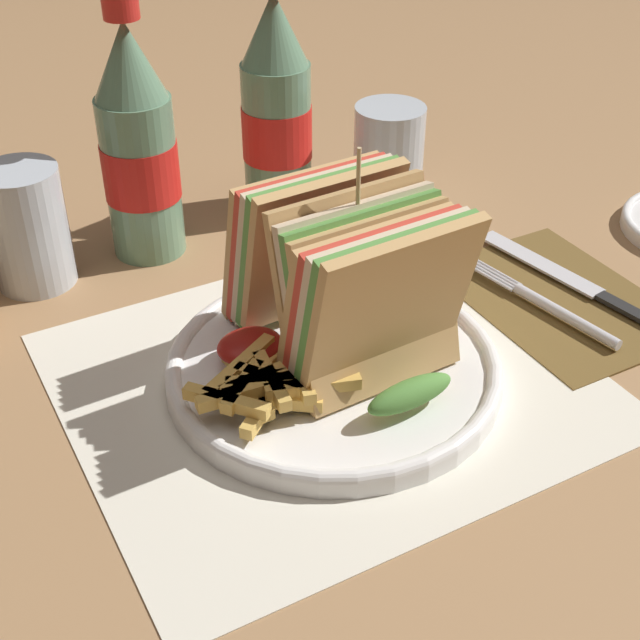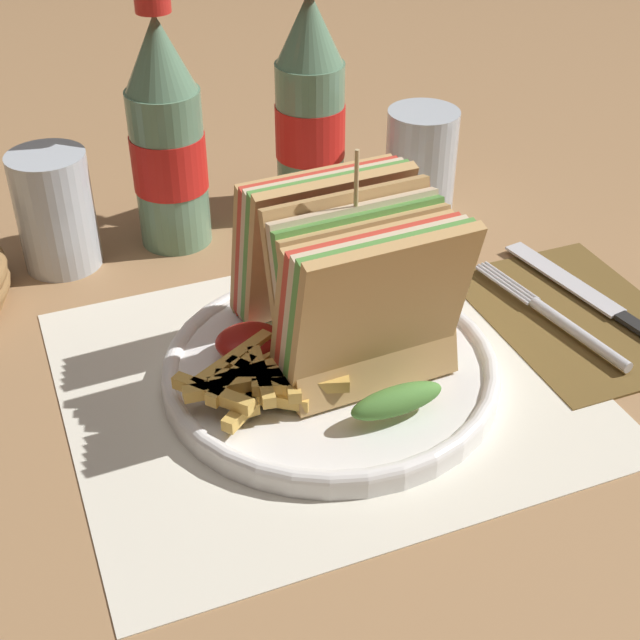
% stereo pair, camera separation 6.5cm
% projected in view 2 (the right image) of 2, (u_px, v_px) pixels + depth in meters
% --- Properties ---
extents(ground_plane, '(4.00, 4.00, 0.00)m').
position_uv_depth(ground_plane, '(323.00, 381.00, 0.66)').
color(ground_plane, '#9E754C').
extents(placemat, '(0.37, 0.33, 0.00)m').
position_uv_depth(placemat, '(322.00, 379.00, 0.66)').
color(placemat, silver).
rests_on(placemat, ground_plane).
extents(plate_main, '(0.25, 0.25, 0.02)m').
position_uv_depth(plate_main, '(330.00, 368.00, 0.65)').
color(plate_main, white).
rests_on(plate_main, ground_plane).
extents(club_sandwich, '(0.13, 0.19, 0.17)m').
position_uv_depth(club_sandwich, '(350.00, 282.00, 0.62)').
color(club_sandwich, tan).
rests_on(club_sandwich, plate_main).
extents(fries_pile, '(0.11, 0.09, 0.02)m').
position_uv_depth(fries_pile, '(255.00, 379.00, 0.61)').
color(fries_pile, gold).
rests_on(fries_pile, plate_main).
extents(ketchup_blob, '(0.05, 0.04, 0.02)m').
position_uv_depth(ketchup_blob, '(248.00, 341.00, 0.65)').
color(ketchup_blob, maroon).
rests_on(ketchup_blob, plate_main).
extents(napkin, '(0.14, 0.20, 0.00)m').
position_uv_depth(napkin, '(573.00, 312.00, 0.73)').
color(napkin, brown).
rests_on(napkin, ground_plane).
extents(fork, '(0.04, 0.17, 0.01)m').
position_uv_depth(fork, '(563.00, 322.00, 0.70)').
color(fork, silver).
rests_on(fork, napkin).
extents(knife, '(0.05, 0.21, 0.00)m').
position_uv_depth(knife, '(602.00, 303.00, 0.73)').
color(knife, black).
rests_on(knife, napkin).
extents(coke_bottle_near, '(0.07, 0.07, 0.23)m').
position_uv_depth(coke_bottle_near, '(167.00, 139.00, 0.77)').
color(coke_bottle_near, slate).
rests_on(coke_bottle_near, ground_plane).
extents(coke_bottle_far, '(0.07, 0.07, 0.23)m').
position_uv_depth(coke_bottle_far, '(310.00, 110.00, 0.83)').
color(coke_bottle_far, slate).
rests_on(coke_bottle_far, ground_plane).
extents(glass_near, '(0.07, 0.07, 0.10)m').
position_uv_depth(glass_near, '(420.00, 171.00, 0.84)').
color(glass_near, silver).
rests_on(glass_near, ground_plane).
extents(glass_far, '(0.07, 0.07, 0.10)m').
position_uv_depth(glass_far, '(57.00, 218.00, 0.77)').
color(glass_far, silver).
rests_on(glass_far, ground_plane).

